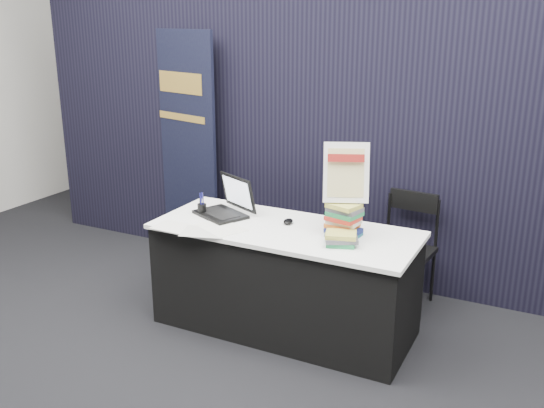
{
  "coord_description": "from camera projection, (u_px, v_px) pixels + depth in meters",
  "views": [
    {
      "loc": [
        1.66,
        -2.93,
        2.13
      ],
      "look_at": [
        -0.1,
        0.55,
        0.91
      ],
      "focal_mm": 40.0,
      "sensor_mm": 36.0,
      "label": 1
    }
  ],
  "objects": [
    {
      "name": "brochure_right",
      "position": [
        205.0,
        232.0,
        4.02
      ],
      "size": [
        0.35,
        0.29,
        0.0
      ],
      "primitive_type": "cube",
      "rotation": [
        0.0,
        0.0,
        0.29
      ],
      "color": "silver",
      "rests_on": "display_table"
    },
    {
      "name": "brochure_left",
      "position": [
        174.0,
        227.0,
        4.11
      ],
      "size": [
        0.29,
        0.21,
        0.0
      ],
      "primitive_type": "cube",
      "rotation": [
        0.0,
        0.0,
        -0.03
      ],
      "color": "white",
      "rests_on": "display_table"
    },
    {
      "name": "laptop",
      "position": [
        224.0,
        205.0,
        4.36
      ],
      "size": [
        0.44,
        0.43,
        0.28
      ],
      "rotation": [
        0.0,
        0.0,
        -0.44
      ],
      "color": "black",
      "rests_on": "display_table"
    },
    {
      "name": "pen_cup",
      "position": [
        202.0,
        209.0,
        4.36
      ],
      "size": [
        0.08,
        0.08,
        0.08
      ],
      "primitive_type": "cylinder",
      "rotation": [
        0.0,
        0.0,
        -0.3
      ],
      "color": "black",
      "rests_on": "display_table"
    },
    {
      "name": "book_stack_short",
      "position": [
        342.0,
        239.0,
        3.78
      ],
      "size": [
        0.23,
        0.21,
        0.08
      ],
      "rotation": [
        0.0,
        0.0,
        0.37
      ],
      "color": "#1F7745",
      "rests_on": "display_table"
    },
    {
      "name": "floor",
      "position": [
        247.0,
        365.0,
        3.85
      ],
      "size": [
        8.0,
        8.0,
        0.0
      ],
      "primitive_type": "plane",
      "color": "black",
      "rests_on": "ground"
    },
    {
      "name": "stacking_chair",
      "position": [
        406.0,
        245.0,
        4.53
      ],
      "size": [
        0.42,
        0.43,
        0.86
      ],
      "rotation": [
        0.0,
        0.0,
        -0.1
      ],
      "color": "black",
      "rests_on": "floor"
    },
    {
      "name": "info_sign",
      "position": [
        346.0,
        173.0,
        3.85
      ],
      "size": [
        0.31,
        0.22,
        0.4
      ],
      "rotation": [
        0.0,
        0.0,
        0.4
      ],
      "color": "black",
      "rests_on": "book_stack_tall"
    },
    {
      "name": "wall_back",
      "position": [
        420.0,
        50.0,
        6.73
      ],
      "size": [
        8.0,
        0.02,
        3.5
      ],
      "primitive_type": "cube",
      "color": "beige",
      "rests_on": "floor"
    },
    {
      "name": "mouse",
      "position": [
        288.0,
        221.0,
        4.18
      ],
      "size": [
        0.08,
        0.11,
        0.03
      ],
      "primitive_type": "ellipsoid",
      "rotation": [
        0.0,
        0.0,
        0.2
      ],
      "color": "black",
      "rests_on": "display_table"
    },
    {
      "name": "drape_partition",
      "position": [
        342.0,
        136.0,
        4.85
      ],
      "size": [
        6.0,
        0.08,
        2.4
      ],
      "primitive_type": "cube",
      "color": "black",
      "rests_on": "floor"
    },
    {
      "name": "book_stack_tall",
      "position": [
        343.0,
        220.0,
        3.92
      ],
      "size": [
        0.23,
        0.19,
        0.23
      ],
      "rotation": [
        0.0,
        0.0,
        -0.18
      ],
      "color": "#1C5E6C",
      "rests_on": "display_table"
    },
    {
      "name": "pullup_banner",
      "position": [
        184.0,
        157.0,
        5.49
      ],
      "size": [
        0.85,
        0.31,
        2.01
      ],
      "rotation": [
        0.0,
        0.0,
        -0.25
      ],
      "color": "black",
      "rests_on": "floor"
    },
    {
      "name": "display_table",
      "position": [
        285.0,
        279.0,
        4.21
      ],
      "size": [
        1.8,
        0.75,
        0.75
      ],
      "color": "black",
      "rests_on": "floor"
    },
    {
      "name": "brochure_mid",
      "position": [
        221.0,
        227.0,
        4.1
      ],
      "size": [
        0.4,
        0.36,
        0.0
      ],
      "primitive_type": "cube",
      "rotation": [
        0.0,
        0.0,
        -0.47
      ],
      "color": "white",
      "rests_on": "display_table"
    }
  ]
}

